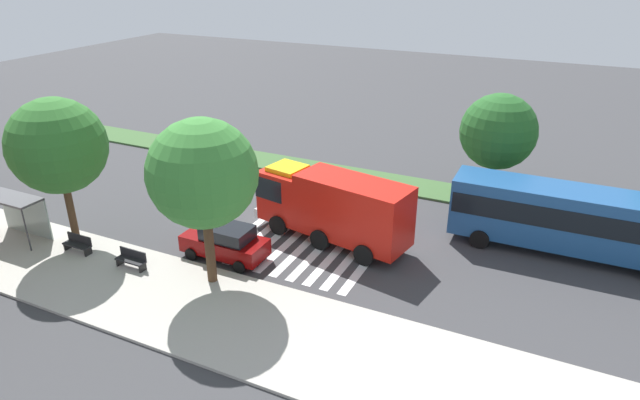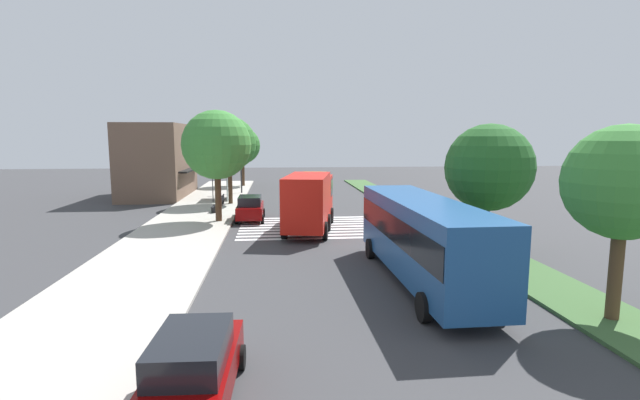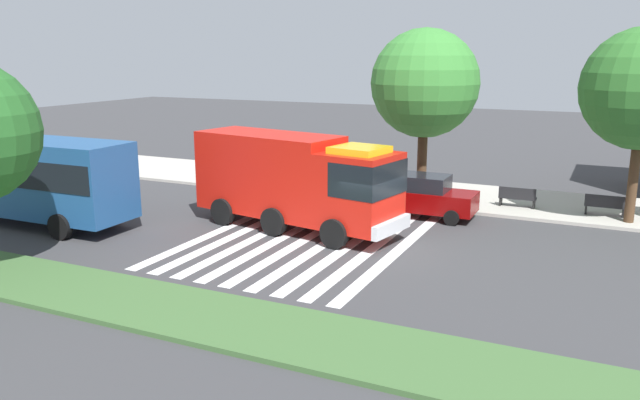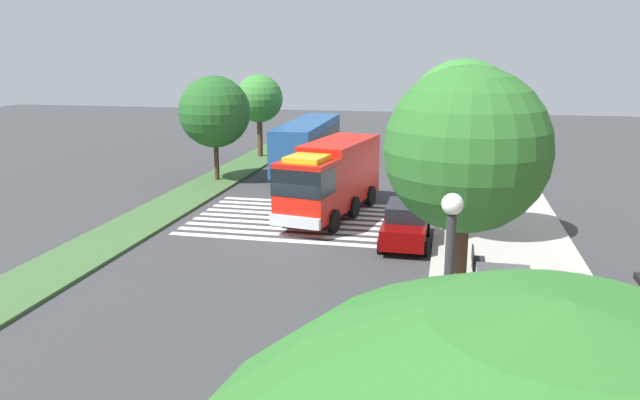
% 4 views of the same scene
% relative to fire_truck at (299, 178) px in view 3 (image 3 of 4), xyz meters
% --- Properties ---
extents(ground_plane, '(120.00, 120.00, 0.00)m').
position_rel_fire_truck_xyz_m(ground_plane, '(3.73, -0.97, -2.08)').
color(ground_plane, '#38383A').
extents(sidewalk, '(60.00, 5.97, 0.14)m').
position_rel_fire_truck_xyz_m(sidewalk, '(3.73, 8.31, -2.01)').
color(sidewalk, '#ADA89E').
rests_on(sidewalk, ground_plane).
extents(median_strip, '(60.00, 3.00, 0.14)m').
position_rel_fire_truck_xyz_m(median_strip, '(3.73, -8.78, -2.01)').
color(median_strip, '#3D6033').
rests_on(median_strip, ground_plane).
extents(crosswalk, '(7.65, 11.34, 0.01)m').
position_rel_fire_truck_xyz_m(crosswalk, '(0.84, -0.97, -2.08)').
color(crosswalk, silver).
rests_on(crosswalk, ground_plane).
extents(fire_truck, '(9.08, 4.02, 3.73)m').
position_rel_fire_truck_xyz_m(fire_truck, '(0.00, 0.00, 0.00)').
color(fire_truck, red).
rests_on(fire_truck, ground_plane).
extents(parked_car_mid, '(4.56, 2.11, 1.73)m').
position_rel_fire_truck_xyz_m(parked_car_mid, '(-19.78, 4.13, -1.20)').
color(parked_car_mid, '#720505').
rests_on(parked_car_mid, ground_plane).
extents(parked_car_east, '(4.36, 2.05, 1.81)m').
position_rel_fire_truck_xyz_m(parked_car_east, '(3.83, 4.13, -1.16)').
color(parked_car_east, '#720505').
rests_on(parked_car_east, ground_plane).
extents(transit_bus, '(11.65, 2.98, 3.51)m').
position_rel_fire_truck_xyz_m(transit_bus, '(-11.59, -3.81, -0.00)').
color(transit_bus, navy).
rests_on(transit_bus, ground_plane).
extents(bench_near_shelter, '(1.60, 0.50, 0.90)m').
position_rel_fire_truck_xyz_m(bench_near_shelter, '(10.92, 7.05, -1.49)').
color(bench_near_shelter, black).
rests_on(bench_near_shelter, sidewalk).
extents(bench_west_of_shelter, '(1.60, 0.50, 0.90)m').
position_rel_fire_truck_xyz_m(bench_west_of_shelter, '(7.34, 7.05, -1.49)').
color(bench_west_of_shelter, black).
rests_on(bench_west_of_shelter, sidewalk).
extents(sidewalk_tree_far_west, '(4.85, 4.85, 7.83)m').
position_rel_fire_truck_xyz_m(sidewalk_tree_far_west, '(3.11, 6.33, 3.43)').
color(sidewalk_tree_far_west, '#47301E').
rests_on(sidewalk_tree_far_west, sidewalk).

